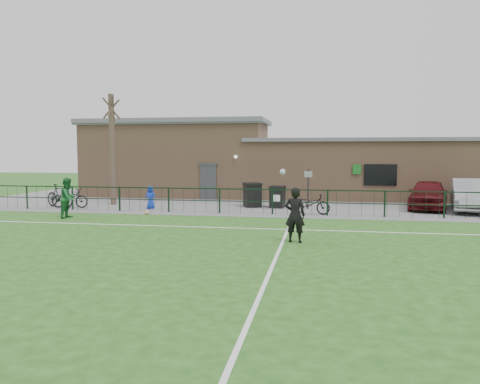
% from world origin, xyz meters
% --- Properties ---
extents(ground, '(90.00, 90.00, 0.00)m').
position_xyz_m(ground, '(0.00, 0.00, 0.00)').
color(ground, '#215318').
rests_on(ground, ground).
extents(paving_strip, '(34.00, 13.00, 0.02)m').
position_xyz_m(paving_strip, '(0.00, 13.50, 0.01)').
color(paving_strip, slate).
rests_on(paving_strip, ground).
extents(pitch_line_touch, '(28.00, 0.10, 0.01)m').
position_xyz_m(pitch_line_touch, '(0.00, 7.80, 0.00)').
color(pitch_line_touch, white).
rests_on(pitch_line_touch, ground).
extents(pitch_line_mid, '(28.00, 0.10, 0.01)m').
position_xyz_m(pitch_line_mid, '(0.00, 4.00, 0.00)').
color(pitch_line_mid, white).
rests_on(pitch_line_mid, ground).
extents(pitch_line_perp, '(0.10, 16.00, 0.01)m').
position_xyz_m(pitch_line_perp, '(2.00, 0.00, 0.00)').
color(pitch_line_perp, white).
rests_on(pitch_line_perp, ground).
extents(perimeter_fence, '(28.00, 0.10, 1.20)m').
position_xyz_m(perimeter_fence, '(0.00, 8.00, 0.60)').
color(perimeter_fence, black).
rests_on(perimeter_fence, ground).
extents(bare_tree, '(0.30, 0.30, 6.00)m').
position_xyz_m(bare_tree, '(-8.00, 10.50, 3.00)').
color(bare_tree, '#46352A').
rests_on(bare_tree, ground).
extents(wheelie_bin_left, '(1.07, 1.13, 1.18)m').
position_xyz_m(wheelie_bin_left, '(-0.33, 10.70, 0.61)').
color(wheelie_bin_left, black).
rests_on(wheelie_bin_left, paving_strip).
extents(wheelie_bin_right, '(0.79, 0.87, 1.04)m').
position_xyz_m(wheelie_bin_right, '(0.99, 10.60, 0.54)').
color(wheelie_bin_right, black).
rests_on(wheelie_bin_right, paving_strip).
extents(sign_post, '(0.07, 0.07, 2.00)m').
position_xyz_m(sign_post, '(2.56, 10.32, 1.02)').
color(sign_post, black).
rests_on(sign_post, paving_strip).
extents(car_maroon, '(2.76, 4.65, 1.49)m').
position_xyz_m(car_maroon, '(8.53, 11.33, 0.76)').
color(car_maroon, '#4E0D12').
rests_on(car_maroon, paving_strip).
extents(car_silver, '(2.60, 4.99, 1.57)m').
position_xyz_m(car_silver, '(10.41, 10.87, 0.80)').
color(car_silver, '#979A9E').
rests_on(car_silver, paving_strip).
extents(bicycle_b, '(2.06, 1.26, 1.20)m').
position_xyz_m(bicycle_b, '(-10.22, 8.88, 0.62)').
color(bicycle_b, black).
rests_on(bicycle_b, paving_strip).
extents(bicycle_c, '(1.98, 0.81, 1.02)m').
position_xyz_m(bicycle_c, '(-9.57, 8.74, 0.53)').
color(bicycle_c, black).
rests_on(bicycle_c, paving_strip).
extents(bicycle_e, '(1.89, 0.89, 0.96)m').
position_xyz_m(bicycle_e, '(2.72, 8.34, 0.50)').
color(bicycle_e, black).
rests_on(bicycle_e, paving_strip).
extents(spectator_child, '(0.57, 0.38, 1.15)m').
position_xyz_m(spectator_child, '(-5.30, 9.01, 0.60)').
color(spectator_child, '#1437BD').
rests_on(spectator_child, paving_strip).
extents(goalkeeper_kick, '(1.12, 3.48, 2.25)m').
position_xyz_m(goalkeeper_kick, '(2.37, 1.64, 0.92)').
color(goalkeeper_kick, black).
rests_on(goalkeeper_kick, ground).
extents(outfield_player, '(0.67, 0.86, 1.76)m').
position_xyz_m(outfield_player, '(-7.75, 5.46, 0.88)').
color(outfield_player, '#1C622D').
rests_on(outfield_player, ground).
extents(ball_ground, '(0.20, 0.20, 0.20)m').
position_xyz_m(ball_ground, '(-4.73, 7.03, 0.10)').
color(ball_ground, white).
rests_on(ball_ground, ground).
extents(clubhouse, '(24.25, 5.40, 4.96)m').
position_xyz_m(clubhouse, '(-0.88, 16.50, 2.22)').
color(clubhouse, '#A1785A').
rests_on(clubhouse, ground).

